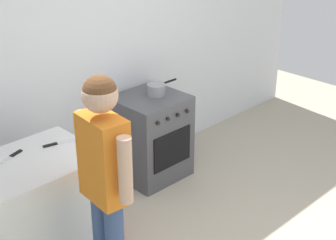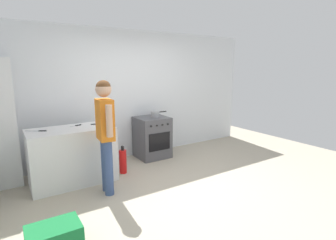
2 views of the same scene
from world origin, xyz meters
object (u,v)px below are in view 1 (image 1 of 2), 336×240
Objects in this scene: oven_left at (151,137)px; knife_paring at (13,155)px; pot at (156,89)px; fire_extinguisher at (114,209)px; person at (105,173)px; knife_utility at (57,143)px.

knife_paring reaches higher than oven_left.
pot reaches higher than fire_extinguisher.
person is (-1.44, -1.05, 0.11)m from pot.
fire_extinguisher is (0.36, -0.18, -0.69)m from knife_utility.
knife_utility is at bearing -167.52° from pot.
oven_left reaches higher than fire_extinguisher.
knife_utility is 0.15× the size of person.
fire_extinguisher is at bearing 49.40° from person.
knife_utility is 0.77m from person.
person is (-1.36, -1.05, 0.59)m from oven_left.
pot is 1.73× the size of knife_paring.
knife_paring is (-1.65, -0.22, -0.00)m from pot.
pot is (0.08, -0.00, 0.48)m from oven_left.
knife_paring is 0.85m from person.
pot is at bearing 12.48° from knife_utility.
fire_extinguisher is at bearing -27.11° from knife_utility.
knife_utility reaches higher than oven_left.
knife_paring is 1.01m from fire_extinguisher.
knife_utility is at bearing 152.89° from fire_extinguisher.
knife_utility is at bearing 80.24° from person.
knife_paring is 0.41× the size of fire_extinguisher.
person reaches higher than pot.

